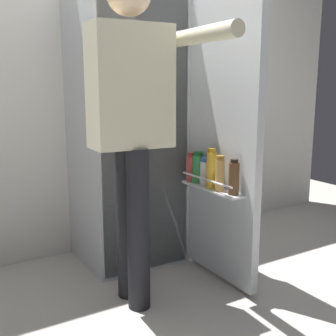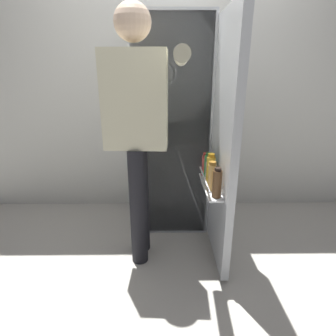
% 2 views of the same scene
% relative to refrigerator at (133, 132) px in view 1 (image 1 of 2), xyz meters
% --- Properties ---
extents(ground_plane, '(6.16, 6.16, 0.00)m').
position_rel_refrigerator_xyz_m(ground_plane, '(-0.03, -0.49, -0.88)').
color(ground_plane, '#B7B2A8').
extents(kitchen_wall, '(4.40, 0.10, 2.66)m').
position_rel_refrigerator_xyz_m(kitchen_wall, '(-0.03, 0.39, 0.45)').
color(kitchen_wall, silver).
rests_on(kitchen_wall, ground_plane).
extents(refrigerator, '(0.69, 1.21, 1.77)m').
position_rel_refrigerator_xyz_m(refrigerator, '(0.00, 0.00, 0.00)').
color(refrigerator, silver).
rests_on(refrigerator, ground_plane).
extents(person, '(0.55, 0.76, 1.75)m').
position_rel_refrigerator_xyz_m(person, '(-0.26, -0.52, 0.17)').
color(person, black).
rests_on(person, ground_plane).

